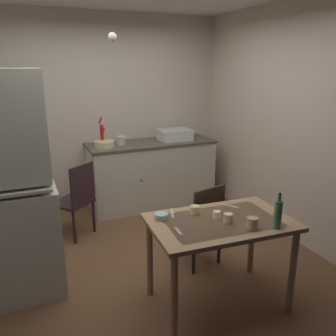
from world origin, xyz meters
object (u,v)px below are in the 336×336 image
mixing_bowl_counter (104,144)px  teacup_cream (252,223)px  chair_far_side (201,223)px  hand_pump (102,133)px  sink_basin (175,135)px  dining_table (220,232)px  chair_by_counter (76,199)px  glass_bottle (278,213)px  hutch_cabinet (0,200)px  serving_bowl_wide (161,216)px

mixing_bowl_counter → teacup_cream: size_ratio=2.97×
chair_far_side → hand_pump: bearing=107.4°
sink_basin → mixing_bowl_counter: 1.04m
dining_table → chair_by_counter: 1.95m
teacup_cream → chair_far_side: bearing=89.7°
teacup_cream → glass_bottle: 0.21m
teacup_cream → chair_by_counter: bearing=118.0°
hutch_cabinet → hand_pump: size_ratio=5.02×
sink_basin → serving_bowl_wide: bearing=-117.2°
sink_basin → dining_table: size_ratio=0.37×
mixing_bowl_counter → glass_bottle: glass_bottle is taller
serving_bowl_wide → teacup_cream: 0.73m
dining_table → sink_basin: bearing=74.6°
mixing_bowl_counter → serving_bowl_wide: 2.04m
chair_by_counter → teacup_cream: size_ratio=10.07×
sink_basin → mixing_bowl_counter: bearing=-177.2°
glass_bottle → teacup_cream: bearing=159.9°
hand_pump → mixing_bowl_counter: (0.00, -0.10, -0.13)m
sink_basin → glass_bottle: (-0.31, -2.59, -0.12)m
hand_pump → serving_bowl_wide: size_ratio=3.53×
dining_table → serving_bowl_wide: serving_bowl_wide is taller
chair_far_side → teacup_cream: bearing=-90.3°
chair_far_side → glass_bottle: 1.00m
glass_bottle → sink_basin: bearing=83.2°
sink_basin → teacup_cream: (-0.49, -2.53, -0.20)m
teacup_cream → glass_bottle: size_ratio=0.31×
mixing_bowl_counter → dining_table: mixing_bowl_counter is taller
hutch_cabinet → teacup_cream: bearing=-29.9°
dining_table → serving_bowl_wide: 0.50m
chair_by_counter → mixing_bowl_counter: bearing=47.3°
mixing_bowl_counter → serving_bowl_wide: bearing=-90.9°
hutch_cabinet → mixing_bowl_counter: 1.91m
serving_bowl_wide → teacup_cream: bearing=-37.4°
glass_bottle → hand_pump: bearing=105.4°
serving_bowl_wide → teacup_cream: size_ratio=1.24×
dining_table → chair_far_side: bearing=76.1°
glass_bottle → mixing_bowl_counter: bearing=105.9°
chair_far_side → serving_bowl_wide: (-0.58, -0.38, 0.33)m
serving_bowl_wide → glass_bottle: (0.76, -0.51, 0.10)m
hutch_cabinet → mixing_bowl_counter: (1.23, 1.46, 0.06)m
chair_far_side → chair_by_counter: chair_by_counter is taller
dining_table → glass_bottle: 0.49m
chair_far_side → sink_basin: bearing=74.0°
hutch_cabinet → dining_table: (1.63, -0.80, -0.25)m
mixing_bowl_counter → glass_bottle: bearing=-74.1°
sink_basin → mixing_bowl_counter: (-1.04, -0.05, -0.04)m
hand_pump → dining_table: bearing=-80.2°
dining_table → chair_far_side: 0.64m
mixing_bowl_counter → chair_by_counter: 0.88m
chair_far_side → chair_by_counter: bearing=132.6°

